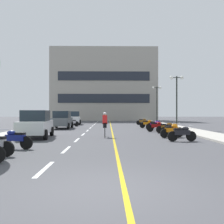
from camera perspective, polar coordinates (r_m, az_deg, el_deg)
ground_plane at (r=26.76m, az=-0.67°, el=-3.68°), size 140.00×140.00×0.00m
curb_left at (r=30.59m, az=-14.33°, el=-3.12°), size 2.40×72.00×0.12m
curb_right at (r=30.64m, az=12.92°, el=-3.11°), size 2.40×72.00×0.12m
lane_dash_0 at (r=8.11m, az=-14.70°, el=-12.09°), size 0.14×2.20×0.01m
lane_dash_1 at (r=11.98m, az=-10.08°, el=-8.17°), size 0.14×2.20×0.01m
lane_dash_2 at (r=15.91m, az=-7.77°, el=-6.16°), size 0.14×2.20×0.01m
lane_dash_3 at (r=19.87m, az=-6.39°, el=-4.94°), size 0.14×2.20×0.01m
lane_dash_4 at (r=23.84m, az=-5.46°, el=-4.12°), size 0.14×2.20×0.01m
lane_dash_5 at (r=27.82m, az=-4.81°, el=-3.54°), size 0.14×2.20×0.01m
lane_dash_6 at (r=31.81m, az=-4.32°, el=-3.10°), size 0.14×2.20×0.01m
lane_dash_7 at (r=35.80m, az=-3.93°, el=-2.76°), size 0.14×2.20×0.01m
lane_dash_8 at (r=39.79m, az=-3.63°, el=-2.49°), size 0.14×2.20×0.01m
lane_dash_9 at (r=43.78m, az=-3.38°, el=-2.27°), size 0.14×2.20×0.01m
lane_dash_10 at (r=47.77m, az=-3.17°, el=-2.08°), size 0.14×2.20×0.01m
lane_dash_11 at (r=51.77m, az=-3.00°, el=-1.92°), size 0.14×2.20×0.01m
centre_line_yellow at (r=29.76m, az=-0.21°, el=-3.31°), size 0.12×66.00×0.01m
office_building at (r=54.29m, az=-1.76°, el=5.95°), size 21.51×6.67×14.75m
street_lamp_mid at (r=27.61m, az=14.14°, el=4.76°), size 1.46×0.36×5.35m
street_lamp_far at (r=39.28m, az=9.91°, el=3.42°), size 1.46×0.36×5.45m
parked_car_near at (r=17.83m, az=-16.51°, el=-2.56°), size 2.18×4.32×1.82m
parked_car_mid at (r=27.22m, az=-11.00°, el=-1.69°), size 1.96×4.22×1.82m
parked_car_far at (r=35.93m, az=-8.49°, el=-1.29°), size 2.18×4.32×1.82m
motorcycle_2 at (r=12.71m, az=-20.67°, el=-5.57°), size 1.68×0.64×0.92m
motorcycle_3 at (r=15.53m, az=15.26°, el=-4.57°), size 1.70×0.60×0.92m
motorcycle_4 at (r=17.64m, az=13.11°, el=-4.03°), size 1.65×0.76×0.92m
motorcycle_5 at (r=19.43m, az=13.12°, el=-3.66°), size 1.69×0.62×0.92m
motorcycle_6 at (r=21.06m, az=12.06°, el=-3.38°), size 1.69×0.61×0.92m
motorcycle_7 at (r=22.69m, az=9.87°, el=-3.14°), size 1.70×0.60×0.92m
motorcycle_8 at (r=24.54m, az=9.50°, el=-2.91°), size 1.70×0.60×0.92m
motorcycle_9 at (r=26.45m, az=9.61°, el=-2.70°), size 1.69×0.63×0.92m
motorcycle_10 at (r=27.78m, az=7.91°, el=-2.57°), size 1.70×0.60×0.92m
motorcycle_11 at (r=31.03m, az=-8.89°, el=-2.31°), size 1.65×0.77×0.92m
motorcycle_12 at (r=34.55m, az=6.84°, el=-2.08°), size 1.70×0.60×0.92m
cyclist_rider at (r=17.47m, az=-1.60°, el=-2.70°), size 0.42×1.77×1.71m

